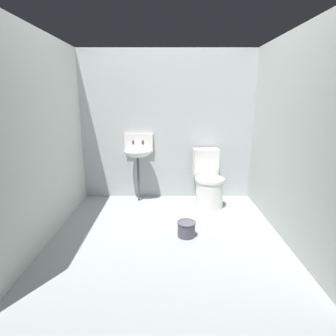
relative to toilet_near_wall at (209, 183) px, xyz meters
name	(u,v)px	position (x,y,z in m)	size (l,w,h in m)	color
ground_plane	(168,238)	(-0.59, -0.93, -0.36)	(2.94, 2.96, 0.08)	gray
wall_back	(168,126)	(-0.59, 0.40, 0.76)	(2.94, 0.10, 2.17)	#AFB4B7
wall_left	(45,138)	(-1.90, -0.83, 0.76)	(0.10, 2.76, 2.17)	#B3BBB4
wall_right	(292,138)	(0.73, -0.83, 0.76)	(0.10, 2.76, 2.17)	#B3BCB5
toilet_near_wall	(209,183)	(0.00, 0.00, 0.00)	(0.43, 0.62, 0.78)	white
sink	(139,151)	(-1.01, 0.19, 0.43)	(0.42, 0.35, 0.99)	#4C4958
bucket	(188,229)	(-0.37, -0.95, -0.23)	(0.21, 0.21, 0.17)	#4C4958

